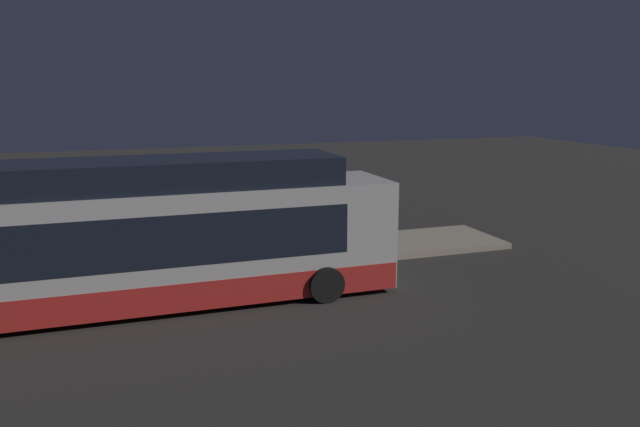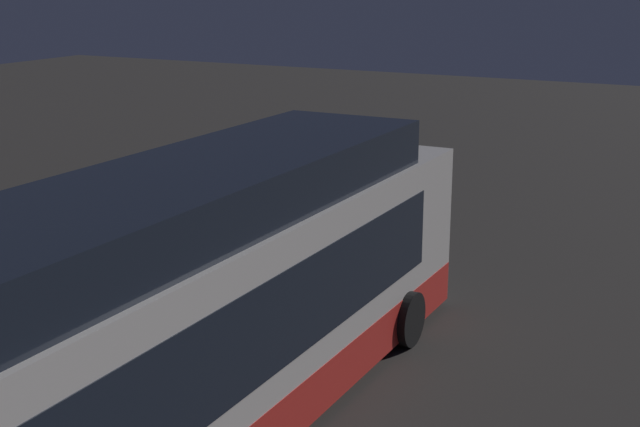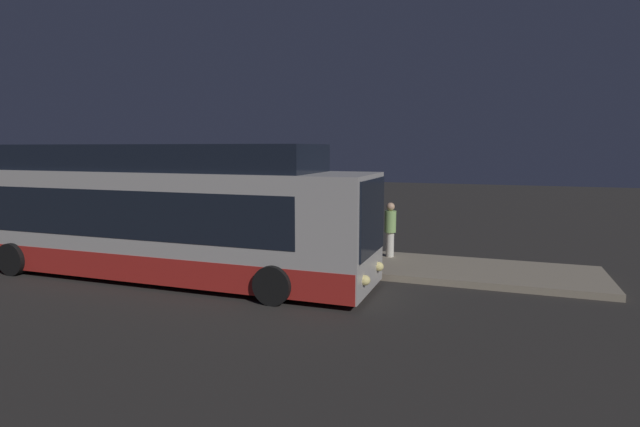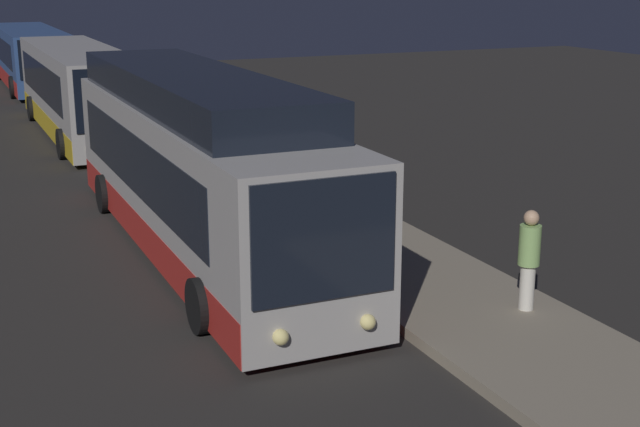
{
  "view_description": "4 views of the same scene",
  "coord_description": "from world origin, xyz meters",
  "px_view_note": "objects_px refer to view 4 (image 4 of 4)",
  "views": [
    {
      "loc": [
        -2.75,
        -15.46,
        5.44
      ],
      "look_at": [
        2.82,
        0.6,
        1.9
      ],
      "focal_mm": 35.0,
      "sensor_mm": 36.0,
      "label": 1
    },
    {
      "loc": [
        -10.41,
        -6.31,
        5.98
      ],
      "look_at": [
        2.82,
        0.6,
        1.9
      ],
      "focal_mm": 50.0,
      "sensor_mm": 36.0,
      "label": 2
    },
    {
      "loc": [
        7.05,
        -11.32,
        3.57
      ],
      "look_at": [
        2.82,
        0.6,
        1.9
      ],
      "focal_mm": 28.0,
      "sensor_mm": 36.0,
      "label": 3
    },
    {
      "loc": [
        15.28,
        -4.92,
        5.65
      ],
      "look_at": [
        2.82,
        0.6,
        1.9
      ],
      "focal_mm": 50.0,
      "sensor_mm": 36.0,
      "label": 4
    }
  ],
  "objects_px": {
    "bus_third": "(31,58)",
    "bus_second": "(79,92)",
    "bus_lead": "(198,171)",
    "passenger_boarding": "(335,206)",
    "passenger_waiting": "(529,256)",
    "sign_post": "(302,138)",
    "suitcase": "(333,242)"
  },
  "relations": [
    {
      "from": "bus_lead",
      "to": "suitcase",
      "type": "height_order",
      "value": "bus_lead"
    },
    {
      "from": "bus_third",
      "to": "passenger_boarding",
      "type": "height_order",
      "value": "bus_third"
    },
    {
      "from": "passenger_boarding",
      "to": "suitcase",
      "type": "distance_m",
      "value": 0.87
    },
    {
      "from": "sign_post",
      "to": "passenger_boarding",
      "type": "bearing_deg",
      "value": -11.95
    },
    {
      "from": "bus_lead",
      "to": "bus_second",
      "type": "distance_m",
      "value": 14.67
    },
    {
      "from": "bus_third",
      "to": "bus_second",
      "type": "bearing_deg",
      "value": 0.0
    },
    {
      "from": "passenger_waiting",
      "to": "bus_second",
      "type": "bearing_deg",
      "value": 67.78
    },
    {
      "from": "bus_lead",
      "to": "suitcase",
      "type": "xyz_separation_m",
      "value": [
        2.38,
        1.95,
        -1.1
      ]
    },
    {
      "from": "bus_lead",
      "to": "passenger_boarding",
      "type": "relative_size",
      "value": 7.49
    },
    {
      "from": "passenger_waiting",
      "to": "suitcase",
      "type": "height_order",
      "value": "passenger_waiting"
    },
    {
      "from": "bus_second",
      "to": "passenger_waiting",
      "type": "height_order",
      "value": "bus_second"
    },
    {
      "from": "sign_post",
      "to": "bus_lead",
      "type": "bearing_deg",
      "value": -60.84
    },
    {
      "from": "bus_lead",
      "to": "bus_second",
      "type": "height_order",
      "value": "bus_lead"
    },
    {
      "from": "passenger_waiting",
      "to": "sign_post",
      "type": "height_order",
      "value": "sign_post"
    },
    {
      "from": "bus_second",
      "to": "passenger_waiting",
      "type": "relative_size",
      "value": 7.19
    },
    {
      "from": "suitcase",
      "to": "sign_post",
      "type": "xyz_separation_m",
      "value": [
        -4.05,
        1.05,
        1.27
      ]
    },
    {
      "from": "suitcase",
      "to": "passenger_waiting",
      "type": "bearing_deg",
      "value": 27.61
    },
    {
      "from": "bus_third",
      "to": "passenger_waiting",
      "type": "height_order",
      "value": "bus_third"
    },
    {
      "from": "bus_second",
      "to": "bus_third",
      "type": "relative_size",
      "value": 1.02
    },
    {
      "from": "bus_lead",
      "to": "bus_third",
      "type": "bearing_deg",
      "value": 180.0
    },
    {
      "from": "bus_lead",
      "to": "bus_second",
      "type": "xyz_separation_m",
      "value": [
        -14.67,
        0.0,
        -0.16
      ]
    },
    {
      "from": "bus_lead",
      "to": "passenger_waiting",
      "type": "height_order",
      "value": "bus_lead"
    },
    {
      "from": "suitcase",
      "to": "passenger_boarding",
      "type": "bearing_deg",
      "value": 151.84
    },
    {
      "from": "bus_third",
      "to": "passenger_waiting",
      "type": "distance_m",
      "value": 35.28
    },
    {
      "from": "suitcase",
      "to": "sign_post",
      "type": "height_order",
      "value": "sign_post"
    },
    {
      "from": "passenger_boarding",
      "to": "bus_second",
      "type": "bearing_deg",
      "value": 176.17
    },
    {
      "from": "bus_second",
      "to": "bus_lead",
      "type": "bearing_deg",
      "value": -0.0
    },
    {
      "from": "passenger_boarding",
      "to": "suitcase",
      "type": "xyz_separation_m",
      "value": [
        0.59,
        -0.32,
        -0.54
      ]
    },
    {
      "from": "bus_third",
      "to": "passenger_boarding",
      "type": "distance_m",
      "value": 30.97
    },
    {
      "from": "bus_third",
      "to": "sign_post",
      "type": "bearing_deg",
      "value": 6.24
    },
    {
      "from": "bus_lead",
      "to": "bus_third",
      "type": "xyz_separation_m",
      "value": [
        -29.1,
        0.0,
        -0.26
      ]
    },
    {
      "from": "passenger_boarding",
      "to": "suitcase",
      "type": "height_order",
      "value": "passenger_boarding"
    }
  ]
}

